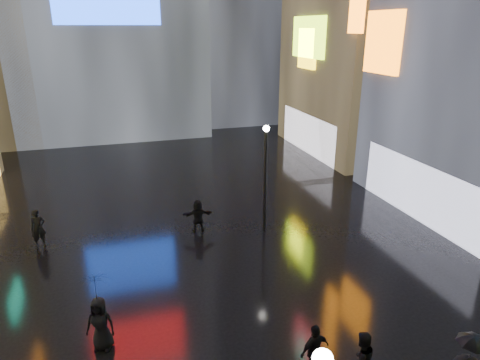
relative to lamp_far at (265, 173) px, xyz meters
name	(u,v)px	position (x,y,z in m)	size (l,w,h in m)	color
ground	(194,221)	(-3.11, 1.92, -2.94)	(140.00, 140.00, 0.00)	black
lamp_far	(265,173)	(0.00, 0.00, 0.00)	(0.30, 0.30, 5.20)	black
pedestrian_1	(361,360)	(-0.85, -9.89, -2.07)	(0.85, 0.66, 1.75)	black
pedestrian_3	(315,350)	(-1.83, -9.11, -2.13)	(0.96, 0.40, 1.64)	black
pedestrian_4	(100,324)	(-7.60, -6.26, -2.06)	(0.87, 0.57, 1.78)	black
pedestrian_5	(198,216)	(-3.13, 0.77, -2.14)	(1.49, 0.47, 1.61)	black
pedestrian_6	(38,228)	(-10.28, 1.39, -2.06)	(0.64, 0.42, 1.76)	black
umbrella_1	(472,347)	(0.97, -11.56, -0.69)	(0.75, 0.75, 0.66)	black
umbrella_2	(96,287)	(-7.60, -6.26, -0.77)	(0.87, 0.89, 0.80)	black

